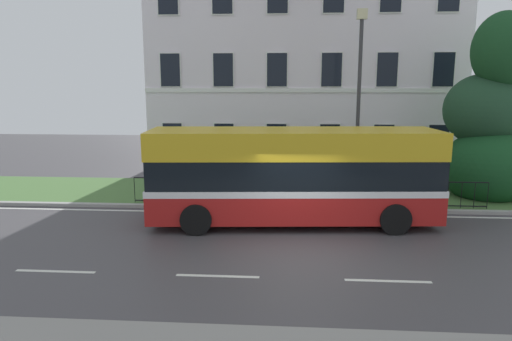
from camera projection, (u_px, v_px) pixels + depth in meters
name	position (u px, v px, depth m)	size (l,w,h in m)	color
ground_plane	(299.00, 241.00, 13.36)	(60.00, 56.00, 0.18)	#464347
georgian_townhouse	(302.00, 49.00, 25.90)	(15.29, 10.70, 12.58)	white
iron_verge_railing	(307.00, 192.00, 16.70)	(12.87, 0.04, 0.97)	black
evergreen_tree	(489.00, 126.00, 17.94)	(3.48, 3.70, 7.47)	#423328
single_decker_bus	(293.00, 175.00, 14.73)	(9.34, 3.09, 3.08)	#AD1B1A
street_lamp_post	(359.00, 94.00, 16.93)	(0.36, 0.24, 7.04)	#333338
litter_bin	(402.00, 190.00, 16.85)	(0.51, 0.51, 1.04)	black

